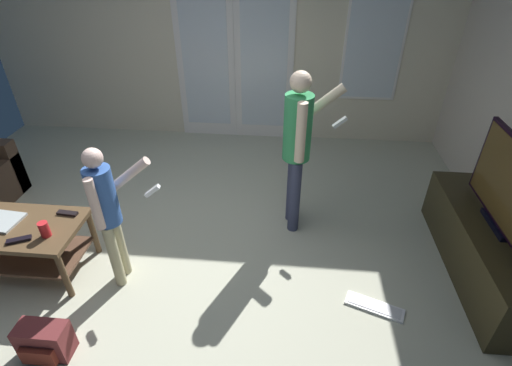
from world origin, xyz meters
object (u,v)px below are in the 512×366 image
at_px(backpack, 44,341).
at_px(person_child, 107,207).
at_px(loose_keyboard, 374,306).
at_px(dvd_remote_slim, 19,240).
at_px(coffee_table, 23,238).
at_px(person_adult, 298,141).
at_px(tv_stand, 485,249).
at_px(tv_remote_black, 67,213).
at_px(flat_screen_tv, 511,189).
at_px(cup_near_edge, 44,229).

bearing_deg(backpack, person_child, 70.04).
xyz_separation_m(loose_keyboard, dvd_remote_slim, (-2.70, -0.02, 0.48)).
relative_size(coffee_table, person_adult, 0.63).
distance_m(tv_stand, backpack, 3.39).
relative_size(loose_keyboard, tv_remote_black, 2.69).
bearing_deg(flat_screen_tv, dvd_remote_slim, -172.09).
bearing_deg(tv_remote_black, loose_keyboard, -2.18).
distance_m(person_child, loose_keyboard, 2.15).
bearing_deg(coffee_table, backpack, -53.88).
height_order(cup_near_edge, tv_remote_black, cup_near_edge).
xyz_separation_m(coffee_table, flat_screen_tv, (3.75, 0.34, 0.49)).
relative_size(cup_near_edge, tv_remote_black, 0.74).
xyz_separation_m(flat_screen_tv, cup_near_edge, (-3.45, -0.43, -0.30)).
distance_m(coffee_table, cup_near_edge, 0.37).
height_order(tv_stand, cup_near_edge, cup_near_edge).
bearing_deg(person_child, coffee_table, 178.37).
bearing_deg(person_adult, coffee_table, -159.46).
xyz_separation_m(flat_screen_tv, backpack, (-3.21, -1.08, -0.71)).
xyz_separation_m(tv_stand, flat_screen_tv, (-0.00, 0.00, 0.59)).
xyz_separation_m(person_child, dvd_remote_slim, (-0.68, -0.15, -0.24)).
relative_size(coffee_table, tv_stand, 0.60).
bearing_deg(dvd_remote_slim, tv_stand, -17.72).
relative_size(person_adult, tv_remote_black, 8.93).
xyz_separation_m(coffee_table, backpack, (0.54, -0.74, -0.22)).
height_order(person_child, cup_near_edge, person_child).
bearing_deg(cup_near_edge, coffee_table, 162.61).
relative_size(tv_stand, backpack, 4.83).
bearing_deg(flat_screen_tv, coffee_table, -174.89).
xyz_separation_m(tv_stand, person_adult, (-1.57, 0.49, 0.67)).
xyz_separation_m(tv_stand, loose_keyboard, (-0.92, -0.48, -0.23)).
height_order(flat_screen_tv, cup_near_edge, flat_screen_tv).
relative_size(tv_stand, person_child, 1.32).
height_order(person_adult, loose_keyboard, person_adult).
relative_size(cup_near_edge, dvd_remote_slim, 0.74).
xyz_separation_m(tv_stand, tv_remote_black, (-3.43, -0.16, 0.25)).
bearing_deg(loose_keyboard, coffee_table, 177.05).
relative_size(tv_stand, person_adult, 1.06).
xyz_separation_m(cup_near_edge, dvd_remote_slim, (-0.17, -0.08, -0.05)).
bearing_deg(tv_stand, loose_keyboard, -152.71).
distance_m(cup_near_edge, tv_remote_black, 0.27).
height_order(coffee_table, person_child, person_child).
xyz_separation_m(flat_screen_tv, person_adult, (-1.56, 0.48, 0.08)).
height_order(flat_screen_tv, person_adult, person_adult).
height_order(coffee_table, backpack, coffee_table).
bearing_deg(flat_screen_tv, tv_stand, -65.22).
xyz_separation_m(person_adult, dvd_remote_slim, (-2.06, -0.99, -0.42)).
relative_size(person_child, tv_remote_black, 7.17).
bearing_deg(loose_keyboard, tv_stand, 27.29).
height_order(person_adult, backpack, person_adult).
bearing_deg(flat_screen_tv, backpack, -161.46).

